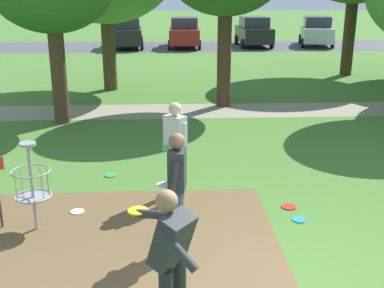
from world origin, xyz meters
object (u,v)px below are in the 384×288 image
object	(u,v)px
frisbee_near_basket	(110,175)
frisbee_mid_grass	(289,207)
disc_golf_basket	(28,183)
player_foreground_watching	(177,185)
parked_car_leftmost	(127,33)
frisbee_far_right	(77,212)
parked_car_rightmost	(316,31)
player_waiting_left	(175,145)
parked_car_center_right	(254,32)
frisbee_far_left	(299,220)
player_throwing	(171,259)
parked_car_center_left	(184,32)

from	to	relation	value
frisbee_near_basket	frisbee_mid_grass	xyz separation A→B (m)	(3.17, -1.60, 0.00)
disc_golf_basket	player_foreground_watching	size ratio (longest dim) A/B	0.81
parked_car_leftmost	disc_golf_basket	bearing A→B (deg)	-89.00
player_foreground_watching	frisbee_far_right	size ratio (longest dim) A/B	7.45
player_foreground_watching	frisbee_mid_grass	bearing A→B (deg)	33.58
player_foreground_watching	parked_car_rightmost	size ratio (longest dim) A/B	0.38
player_waiting_left	parked_car_center_right	world-z (taller)	parked_car_center_right
disc_golf_basket	frisbee_near_basket	xyz separation A→B (m)	(0.94, 2.16, -0.74)
parked_car_leftmost	frisbee_far_left	bearing A→B (deg)	-79.11
disc_golf_basket	player_waiting_left	xyz separation A→B (m)	(2.21, 1.09, 0.21)
player_throwing	parked_car_center_right	distance (m)	27.50
player_waiting_left	player_foreground_watching	bearing A→B (deg)	-90.13
frisbee_mid_grass	parked_car_rightmost	xyz separation A→B (m)	(7.56, 23.90, 0.91)
player_throwing	parked_car_rightmost	bearing A→B (deg)	70.55
player_throwing	parked_car_center_right	xyz separation A→B (m)	(5.48, 26.95, -0.06)
frisbee_mid_grass	parked_car_leftmost	bearing A→B (deg)	101.00
player_foreground_watching	player_throwing	xyz separation A→B (m)	(-0.10, -1.90, 0.02)
parked_car_center_left	parked_car_rightmost	distance (m)	8.52
frisbee_far_right	player_foreground_watching	bearing A→B (deg)	-37.47
player_waiting_left	frisbee_mid_grass	size ratio (longest dim) A/B	6.64
frisbee_far_right	parked_car_center_right	size ratio (longest dim) A/B	0.05
frisbee_far_left	frisbee_far_right	size ratio (longest dim) A/B	0.94
player_throwing	frisbee_far_left	xyz separation A→B (m)	(2.05, 2.68, -0.98)
player_throwing	frisbee_near_basket	bearing A→B (deg)	103.82
player_throwing	parked_car_center_right	bearing A→B (deg)	78.51
frisbee_far_right	parked_car_leftmost	bearing A→B (deg)	92.44
player_throwing	frisbee_far_right	world-z (taller)	player_throwing
frisbee_mid_grass	parked_car_center_left	bearing A→B (deg)	92.32
parked_car_center_left	parked_car_center_right	bearing A→B (deg)	4.95
frisbee_mid_grass	parked_car_rightmost	bearing A→B (deg)	72.45
frisbee_far_left	parked_car_leftmost	xyz separation A→B (m)	(-4.57, 23.77, 0.91)
parked_car_center_right	player_throwing	bearing A→B (deg)	-101.49
parked_car_leftmost	frisbee_mid_grass	bearing A→B (deg)	-79.00
frisbee_near_basket	frisbee_far_left	bearing A→B (deg)	-32.89
player_foreground_watching	parked_car_leftmost	xyz separation A→B (m)	(-2.62, 24.55, -0.05)
player_foreground_watching	parked_car_center_left	world-z (taller)	parked_car_center_left
parked_car_leftmost	parked_car_rightmost	size ratio (longest dim) A/B	0.96
parked_car_rightmost	parked_car_leftmost	bearing A→B (deg)	-177.11
player_throwing	frisbee_far_right	bearing A→B (deg)	115.97
disc_golf_basket	frisbee_mid_grass	distance (m)	4.22
player_foreground_watching	frisbee_far_left	distance (m)	2.31
player_foreground_watching	parked_car_center_left	distance (m)	24.68
frisbee_far_left	frisbee_far_right	bearing A→B (deg)	172.50
player_foreground_watching	frisbee_far_right	world-z (taller)	player_foreground_watching
disc_golf_basket	parked_car_center_left	xyz separation A→B (m)	(3.16, 23.96, 0.17)
frisbee_near_basket	frisbee_far_left	distance (m)	3.83
player_foreground_watching	player_waiting_left	xyz separation A→B (m)	(0.00, 1.79, 0.00)
parked_car_rightmost	parked_car_center_left	bearing A→B (deg)	-176.65
frisbee_far_right	parked_car_rightmost	bearing A→B (deg)	65.11
player_waiting_left	parked_car_center_left	xyz separation A→B (m)	(0.95, 22.88, -0.05)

